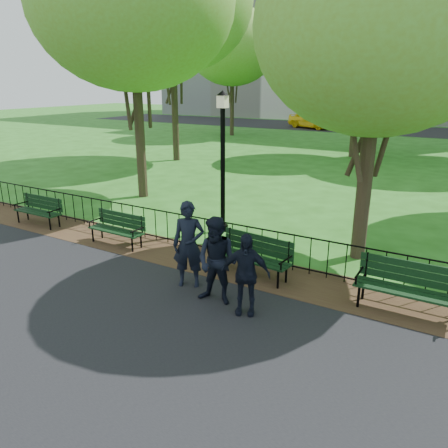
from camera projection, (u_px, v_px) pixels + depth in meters
The scene contains 21 objects.
ground at pixel (210, 296), 8.92m from camera, with size 120.00×120.00×0.00m, color #285F19.
asphalt_path at pixel (81, 392), 6.14m from camera, with size 60.00×9.20×0.01m, color black.
dirt_strip at pixel (244, 269), 10.15m from camera, with size 60.00×1.60×0.01m, color #3B2318.
far_street at pixel (426, 132), 37.58m from camera, with size 70.00×9.00×0.01m, color black.
iron_fence at pixel (254, 243), 10.41m from camera, with size 24.06×0.06×1.00m.
apartment_west at pixel (264, 7), 54.77m from camera, with size 22.00×15.00×26.00m, color beige.
park_bench_main at pixel (244, 249), 9.75m from camera, with size 1.83×0.73×1.01m.
park_bench_left_a at pixel (118, 225), 11.57m from camera, with size 1.66×0.54×0.93m.
park_bench_left_b at pixel (40, 207), 13.19m from camera, with size 1.67×0.54×0.94m.
park_bench_right_a at pixel (409, 282), 8.12m from camera, with size 1.88×0.59×1.06m.
lamppost at pixel (223, 158), 12.14m from camera, with size 0.35×0.35×3.94m.
tree_near_w at pixel (132, 1), 14.53m from camera, with size 6.94×6.94×9.67m.
tree_near_e at pixel (381, 27), 9.24m from camera, with size 5.45×5.45×7.59m.
tree_mid_w at pixel (171, 1), 21.75m from camera, with size 8.22×8.22×11.46m.
tree_far_c at pixel (362, 45), 23.42m from camera, with size 6.22×6.22×8.67m.
tree_far_w at pixel (232, 46), 33.21m from camera, with size 6.92×6.92×9.64m.
person_left at pixel (189, 245), 9.09m from camera, with size 0.67×0.44×1.84m, color black.
person_mid at pixel (217, 261), 8.37m from camera, with size 0.85×0.44×1.75m, color black.
person_right at pixel (245, 274), 8.01m from camera, with size 0.93×0.38×1.58m, color black.
taxi at pixel (312, 119), 40.10m from camera, with size 1.90×4.73×1.61m, color yellow.
sedan_silver at pixel (382, 122), 39.24m from camera, with size 1.40×4.02×1.32m, color #9C9FA4.
Camera 1 is at (4.32, -6.77, 4.18)m, focal length 35.00 mm.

